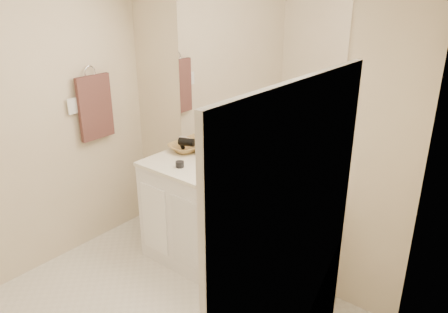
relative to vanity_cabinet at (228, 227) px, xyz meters
name	(u,v)px	position (x,y,z in m)	size (l,w,h in m)	color
wall_back	(250,127)	(0.00, 0.28, 0.77)	(2.60, 0.02, 2.40)	beige
wall_left	(3,135)	(-1.30, -1.02, 0.77)	(0.02, 2.60, 2.40)	beige
wall_right	(327,271)	(1.30, -1.02, 0.77)	(0.02, 2.60, 2.40)	beige
vanity_cabinet	(228,227)	(0.00, 0.00, 0.00)	(1.50, 0.55, 0.85)	white
countertop	(228,177)	(0.00, 0.00, 0.44)	(1.52, 0.57, 0.03)	white
backsplash	(248,160)	(0.00, 0.26, 0.50)	(1.52, 0.03, 0.08)	silver
sink_basin	(226,178)	(0.00, -0.02, 0.44)	(0.37, 0.37, 0.02)	beige
faucet	(241,162)	(0.00, 0.16, 0.51)	(0.02, 0.02, 0.11)	silver
mirror	(251,81)	(0.00, 0.27, 1.14)	(1.48, 0.01, 1.20)	white
blue_mug	(224,156)	(-0.18, 0.18, 0.51)	(0.08, 0.08, 0.11)	#1C1698
tan_cup	(251,170)	(0.13, 0.12, 0.50)	(0.06, 0.06, 0.08)	beige
toothbrush	(252,157)	(0.14, 0.12, 0.60)	(0.01, 0.01, 0.20)	#F9418C
mouthwash_bottle	(282,175)	(0.42, 0.08, 0.55)	(0.08, 0.08, 0.19)	#0B6984
clear_pump_bottle	(313,180)	(0.61, 0.19, 0.53)	(0.06, 0.06, 0.15)	white
soap_dish	(271,195)	(0.43, -0.08, 0.46)	(0.09, 0.07, 0.01)	silver
green_soap	(271,192)	(0.43, -0.08, 0.48)	(0.07, 0.05, 0.03)	#B2E638
orange_comb	(232,191)	(0.19, -0.19, 0.46)	(0.14, 0.03, 0.01)	orange
dark_jar	(180,164)	(-0.40, -0.11, 0.48)	(0.07, 0.07, 0.05)	black
extra_white_bottle	(208,152)	(-0.30, 0.11, 0.54)	(0.05, 0.05, 0.17)	silver
soap_bottle_white	(224,149)	(-0.21, 0.21, 0.56)	(0.08, 0.08, 0.21)	silver
soap_bottle_cream	(214,149)	(-0.30, 0.19, 0.54)	(0.07, 0.07, 0.16)	beige
soap_bottle_yellow	(206,144)	(-0.41, 0.22, 0.55)	(0.15, 0.15, 0.19)	#F0CC5D
wicker_basket	(185,148)	(-0.61, 0.17, 0.49)	(0.27, 0.27, 0.07)	olive
hair_dryer	(187,142)	(-0.59, 0.17, 0.54)	(0.07, 0.07, 0.14)	black
towel_ring	(90,72)	(-1.27, -0.25, 1.12)	(0.11, 0.11, 0.01)	silver
hand_towel	(95,107)	(-1.25, -0.25, 0.82)	(0.04, 0.32, 0.55)	#321D1B
switch_plate	(72,106)	(-1.27, -0.45, 0.88)	(0.01, 0.09, 0.13)	white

